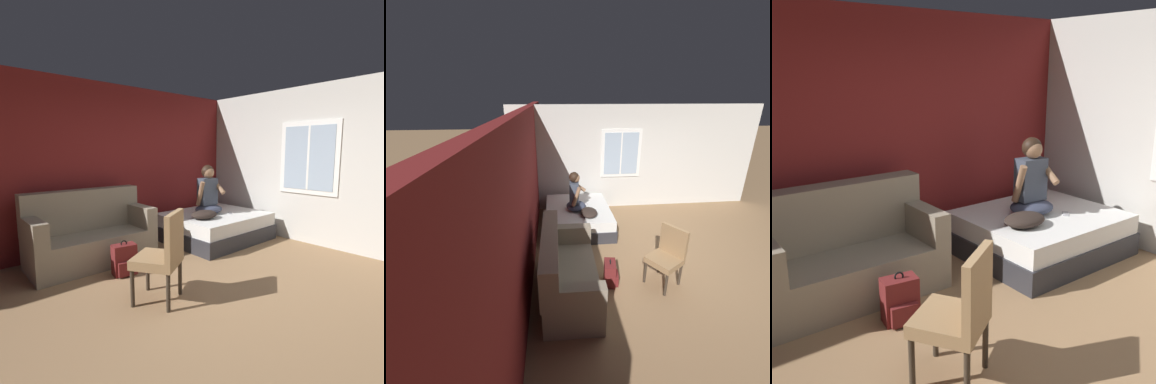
# 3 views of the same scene
# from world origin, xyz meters

# --- Properties ---
(ground_plane) EXTENTS (40.00, 40.00, 0.00)m
(ground_plane) POSITION_xyz_m (0.00, 0.00, 0.00)
(ground_plane) COLOR #93704C
(wall_back_accent) EXTENTS (10.09, 0.16, 2.70)m
(wall_back_accent) POSITION_xyz_m (0.00, 2.65, 1.35)
(wall_back_accent) COLOR maroon
(wall_back_accent) RESTS_ON ground
(wall_side_with_window) EXTENTS (0.19, 6.53, 2.70)m
(wall_side_with_window) POSITION_xyz_m (2.62, 0.01, 1.35)
(wall_side_with_window) COLOR silver
(wall_side_with_window) RESTS_ON ground
(bed) EXTENTS (1.74, 1.49, 0.48)m
(bed) POSITION_xyz_m (1.52, 1.63, 0.24)
(bed) COLOR #2D2D33
(bed) RESTS_ON ground
(couch) EXTENTS (1.71, 0.85, 1.04)m
(couch) POSITION_xyz_m (-0.65, 2.03, 0.39)
(couch) COLOR gray
(couch) RESTS_ON ground
(side_chair) EXTENTS (0.64, 0.64, 0.98)m
(side_chair) POSITION_xyz_m (-0.56, 0.39, 0.53)
(side_chair) COLOR #382D23
(side_chair) RESTS_ON ground
(person_seated) EXTENTS (0.56, 0.49, 0.88)m
(person_seated) POSITION_xyz_m (1.42, 1.70, 0.84)
(person_seated) COLOR #383D51
(person_seated) RESTS_ON bed
(backpack) EXTENTS (0.32, 0.27, 0.46)m
(backpack) POSITION_xyz_m (-0.52, 1.29, 0.19)
(backpack) COLOR maroon
(backpack) RESTS_ON ground
(throw_pillow) EXTENTS (0.48, 0.36, 0.14)m
(throw_pillow) POSITION_xyz_m (1.06, 1.43, 0.55)
(throw_pillow) COLOR #2D231E
(throw_pillow) RESTS_ON bed
(cell_phone) EXTENTS (0.15, 0.15, 0.01)m
(cell_phone) POSITION_xyz_m (1.71, 1.43, 0.48)
(cell_phone) COLOR #B7B7BC
(cell_phone) RESTS_ON bed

